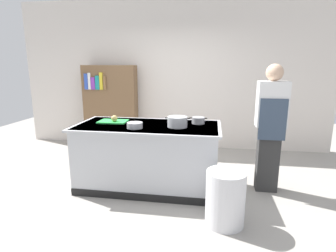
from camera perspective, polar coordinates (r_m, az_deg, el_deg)
The scene contains 11 objects.
ground_plane at distance 4.02m, azimuth -4.07°, elevation -12.39°, with size 10.00×10.00×0.00m, color #9E9991.
back_wall at distance 5.71m, azimuth 0.62°, elevation 10.65°, with size 6.40×0.12×3.00m, color silver.
counter_island at distance 3.85m, azimuth -4.18°, elevation -6.11°, with size 1.98×0.98×0.90m.
cutting_board at distance 3.98m, azimuth -11.45°, elevation 0.94°, with size 0.40×0.28×0.02m, color green.
onion at distance 3.92m, azimuth -11.21°, elevation 1.57°, with size 0.09×0.09×0.09m, color tan.
stock_pot at distance 3.59m, azimuth 1.98°, elevation 0.88°, with size 0.33×0.26×0.14m.
sauce_pan at distance 3.83m, azimuth 6.35°, elevation 1.18°, with size 0.24×0.18×0.09m.
mixing_bowl at distance 3.55m, azimuth -6.99°, elevation 0.15°, with size 0.21×0.21×0.08m, color #B7BABF.
trash_bin at distance 3.09m, azimuth 11.93°, elevation -14.58°, with size 0.42×0.42×0.61m, color silver.
person_chef at distance 3.86m, azimuth 20.66°, elevation 0.05°, with size 0.38×0.25×1.72m.
bookshelf at distance 5.80m, azimuth -11.94°, elevation 3.99°, with size 1.10×0.31×1.70m.
Camera 1 is at (0.86, -3.54, 1.71)m, focal length 29.06 mm.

